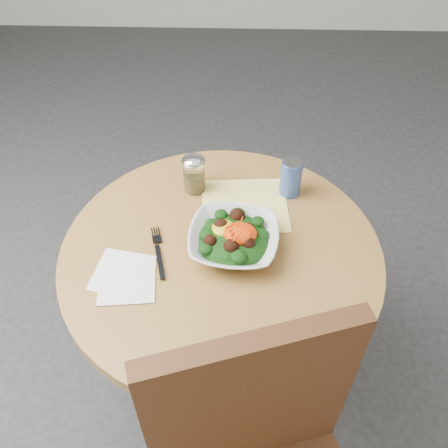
% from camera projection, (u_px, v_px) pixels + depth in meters
% --- Properties ---
extents(ground, '(6.00, 6.00, 0.00)m').
position_uv_depth(ground, '(222.00, 377.00, 1.93)').
color(ground, '#2A2A2C').
rests_on(ground, ground).
extents(table, '(0.90, 0.90, 0.75)m').
position_uv_depth(table, '(221.00, 292.00, 1.53)').
color(table, black).
rests_on(table, ground).
extents(cloth_napkin, '(0.27, 0.25, 0.00)m').
position_uv_depth(cloth_napkin, '(245.00, 205.00, 1.51)').
color(cloth_napkin, yellow).
rests_on(cloth_napkin, table).
extents(paper_napkins, '(0.18, 0.20, 0.00)m').
position_uv_depth(paper_napkins, '(125.00, 277.00, 1.32)').
color(paper_napkins, white).
rests_on(paper_napkins, table).
extents(salad_bowl, '(0.27, 0.27, 0.09)m').
position_uv_depth(salad_bowl, '(234.00, 239.00, 1.37)').
color(salad_bowl, silver).
rests_on(salad_bowl, table).
extents(fork, '(0.06, 0.19, 0.00)m').
position_uv_depth(fork, '(158.00, 250.00, 1.38)').
color(fork, black).
rests_on(fork, table).
extents(spice_shaker, '(0.07, 0.07, 0.13)m').
position_uv_depth(spice_shaker, '(194.00, 174.00, 1.52)').
color(spice_shaker, silver).
rests_on(spice_shaker, table).
extents(beverage_can, '(0.07, 0.07, 0.13)m').
position_uv_depth(beverage_can, '(291.00, 177.00, 1.51)').
color(beverage_can, '#0D2497').
rests_on(beverage_can, table).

